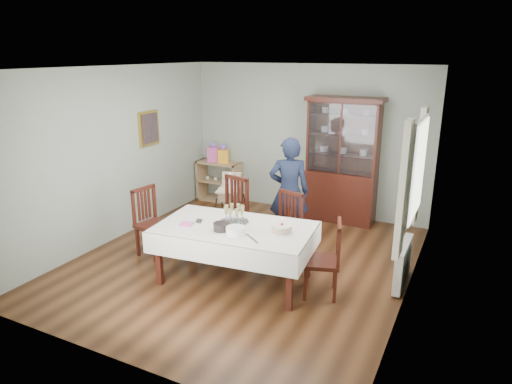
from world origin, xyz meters
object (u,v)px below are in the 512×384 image
Objects in this scene: dining_table at (235,253)px; chair_end_left at (155,235)px; sideboard at (219,181)px; chair_far_left at (229,226)px; high_chair at (230,207)px; birthday_cake at (282,229)px; chair_far_right at (282,239)px; china_cabinet at (342,159)px; woman at (289,192)px; chair_end_right at (322,273)px; gift_bag_pink at (213,153)px; gift_bag_orange at (223,154)px; champagne_tray at (234,218)px.

dining_table is 1.48m from chair_end_left.
chair_far_left is (1.28, -1.86, -0.08)m from sideboard.
dining_table is at bearing -71.27° from high_chair.
sideboard is 3.13× the size of birthday_cake.
chair_far_right is 1.41m from high_chair.
chair_far_left is at bearing -123.58° from china_cabinet.
chair_end_left is at bearing 172.81° from dining_table.
sideboard is at bearing 179.51° from china_cabinet.
woman reaches higher than birthday_cake.
sideboard is at bearing 136.89° from chair_far_left.
chair_end_right is at bearing -80.47° from chair_end_left.
china_cabinet is at bearing 174.46° from chair_end_right.
china_cabinet is at bearing -27.76° from chair_end_left.
chair_far_right is 2.48× the size of gift_bag_pink.
high_chair reaches higher than birthday_cake.
birthday_cake is (0.34, -0.83, 0.52)m from chair_far_right.
gift_bag_pink reaches higher than chair_far_right.
china_cabinet is at bearing -0.49° from sideboard.
chair_end_right is 0.74m from birthday_cake.
chair_far_left is 1.06× the size of chair_end_left.
woman is 2.57m from gift_bag_pink.
china_cabinet is 5.85× the size of gift_bag_orange.
champagne_tray is (-0.35, -0.78, 0.54)m from chair_far_right.
chair_end_right is (1.14, 0.16, -0.10)m from dining_table.
china_cabinet is (0.58, 2.81, 0.74)m from dining_table.
chair_end_right is 0.97× the size of high_chair.
chair_far_right is at bearing 8.06° from chair_far_left.
sideboard is 3.78m from birthday_cake.
birthday_cake is (0.63, 0.07, 0.43)m from dining_table.
champagne_tray is 3.33m from gift_bag_pink.
chair_far_right is 1.04m from birthday_cake.
gift_bag_pink is at bearing 125.98° from dining_table.
gift_bag_orange reaches higher than birthday_cake.
woman is at bearing -41.44° from chair_end_left.
sideboard is 4.06m from chair_end_right.
gift_bag_pink is (-2.04, 2.81, 0.59)m from dining_table.
chair_end_right is at bearing -41.10° from sideboard.
chair_end_left is at bearing -77.62° from gift_bag_pink.
dining_table is 1.25× the size of woman.
gift_bag_orange is (-1.74, 2.69, 0.13)m from champagne_tray.
gift_bag_pink reaches higher than gift_bag_orange.
birthday_cake is 3.83m from gift_bag_pink.
high_chair is at bearing 121.39° from dining_table.
woman is (-0.43, -1.35, -0.28)m from china_cabinet.
champagne_tray reaches higher than birthday_cake.
dining_table is 2.09× the size of chair_end_left.
china_cabinet is at bearing 68.81° from chair_far_left.
chair_end_right is 2.45× the size of gift_bag_pink.
dining_table is 1.15m from chair_end_right.
china_cabinet is at bearing -130.20° from woman.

